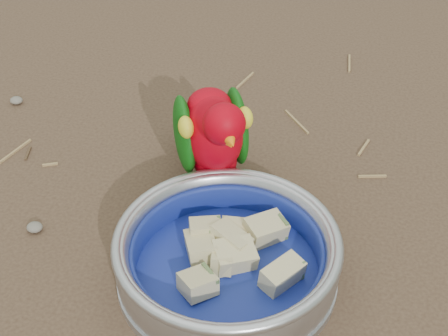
# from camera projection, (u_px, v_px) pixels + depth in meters

# --- Properties ---
(ground) EXTENTS (60.00, 60.00, 0.00)m
(ground) POSITION_uv_depth(u_px,v_px,m) (152.00, 227.00, 0.81)
(ground) COLOR #4D3728
(food_bowl) EXTENTS (0.24, 0.24, 0.02)m
(food_bowl) POSITION_uv_depth(u_px,v_px,m) (227.00, 274.00, 0.74)
(food_bowl) COLOR #B2B2BA
(food_bowl) RESTS_ON ground
(bowl_wall) EXTENTS (0.24, 0.24, 0.04)m
(bowl_wall) POSITION_uv_depth(u_px,v_px,m) (227.00, 254.00, 0.73)
(bowl_wall) COLOR #B2B2BA
(bowl_wall) RESTS_ON food_bowl
(fruit_wedges) EXTENTS (0.14, 0.14, 0.03)m
(fruit_wedges) POSITION_uv_depth(u_px,v_px,m) (227.00, 259.00, 0.73)
(fruit_wedges) COLOR #CABA85
(fruit_wedges) RESTS_ON food_bowl
(lory_parrot) EXTENTS (0.17, 0.21, 0.15)m
(lory_parrot) POSITION_uv_depth(u_px,v_px,m) (214.00, 143.00, 0.82)
(lory_parrot) COLOR #AD000E
(lory_parrot) RESTS_ON ground
(ground_debris) EXTENTS (0.90, 0.80, 0.01)m
(ground_debris) POSITION_uv_depth(u_px,v_px,m) (134.00, 195.00, 0.85)
(ground_debris) COLOR #9B7A4C
(ground_debris) RESTS_ON ground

